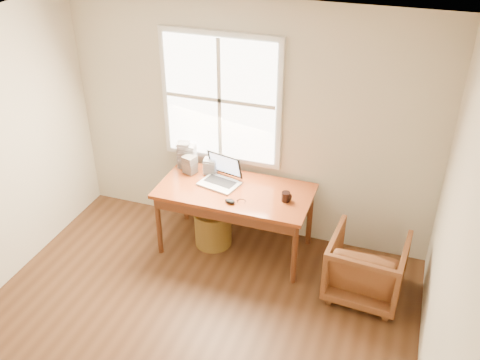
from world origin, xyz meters
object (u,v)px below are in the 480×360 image
(desk, at_px, (235,191))
(coffee_mug, at_px, (286,197))
(laptop, at_px, (219,174))
(wicker_stool, at_px, (213,228))
(cd_stack_a, at_px, (190,156))
(armchair, at_px, (366,267))

(desk, xyz_separation_m, coffee_mug, (0.55, -0.04, 0.07))
(desk, bearing_deg, laptop, 169.14)
(desk, height_order, wicker_stool, desk)
(wicker_stool, distance_m, cd_stack_a, 0.83)
(desk, relative_size, laptop, 4.27)
(desk, bearing_deg, wicker_stool, 180.00)
(armchair, xyz_separation_m, coffee_mug, (-0.88, 0.23, 0.47))
(desk, relative_size, coffee_mug, 16.24)
(armchair, height_order, wicker_stool, armchair)
(coffee_mug, bearing_deg, wicker_stool, 173.33)
(wicker_stool, xyz_separation_m, laptop, (0.07, 0.04, 0.68))
(desk, height_order, armchair, desk)
(armchair, relative_size, laptop, 1.91)
(laptop, bearing_deg, desk, 2.23)
(coffee_mug, relative_size, cd_stack_a, 0.37)
(armchair, bearing_deg, laptop, -6.28)
(desk, bearing_deg, armchair, -10.47)
(desk, height_order, laptop, laptop)
(laptop, xyz_separation_m, coffee_mug, (0.74, -0.07, -0.08))
(laptop, xyz_separation_m, cd_stack_a, (-0.44, 0.25, -0.00))
(wicker_stool, bearing_deg, coffee_mug, -2.53)
(cd_stack_a, bearing_deg, wicker_stool, -37.51)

